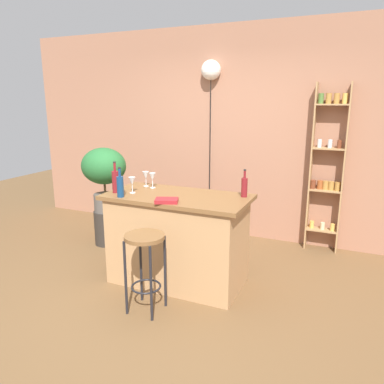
% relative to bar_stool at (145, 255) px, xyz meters
% --- Properties ---
extents(ground, '(12.00, 12.00, 0.00)m').
position_rel_bar_stool_xyz_m(ground, '(0.02, 0.32, -0.54)').
color(ground, brown).
extents(back_wall, '(6.40, 0.10, 2.80)m').
position_rel_bar_stool_xyz_m(back_wall, '(0.02, 2.27, 0.86)').
color(back_wall, '#9E6B51').
rests_on(back_wall, ground).
extents(kitchen_counter, '(1.44, 0.72, 0.93)m').
position_rel_bar_stool_xyz_m(kitchen_counter, '(0.02, 0.62, -0.07)').
color(kitchen_counter, tan).
rests_on(kitchen_counter, ground).
extents(bar_stool, '(0.35, 0.35, 0.72)m').
position_rel_bar_stool_xyz_m(bar_stool, '(0.00, 0.00, 0.00)').
color(bar_stool, black).
rests_on(bar_stool, ground).
extents(spice_shelf, '(0.39, 0.15, 2.05)m').
position_rel_bar_stool_xyz_m(spice_shelf, '(1.30, 2.12, 0.53)').
color(spice_shelf, '#A87F51').
rests_on(spice_shelf, ground).
extents(plant_stool, '(0.33, 0.33, 0.45)m').
position_rel_bar_stool_xyz_m(plant_stool, '(-1.30, 1.19, -0.31)').
color(plant_stool, '#2D2823').
rests_on(plant_stool, ground).
extents(potted_plant, '(0.58, 0.52, 0.82)m').
position_rel_bar_stool_xyz_m(potted_plant, '(-1.30, 1.19, 0.44)').
color(potted_plant, '#514C47').
rests_on(potted_plant, plant_stool).
extents(bottle_wine_red, '(0.07, 0.07, 0.32)m').
position_rel_bar_stool_xyz_m(bottle_wine_red, '(-0.61, 0.46, 0.51)').
color(bottle_wine_red, maroon).
rests_on(bottle_wine_red, kitchen_counter).
extents(bottle_vinegar, '(0.07, 0.07, 0.29)m').
position_rel_bar_stool_xyz_m(bottle_vinegar, '(-0.46, 0.33, 0.50)').
color(bottle_vinegar, navy).
rests_on(bottle_vinegar, kitchen_counter).
extents(bottle_olive_oil, '(0.06, 0.06, 0.27)m').
position_rel_bar_stool_xyz_m(bottle_olive_oil, '(0.64, 0.82, 0.49)').
color(bottle_olive_oil, maroon).
rests_on(bottle_olive_oil, kitchen_counter).
extents(wine_glass_left, '(0.07, 0.07, 0.16)m').
position_rel_bar_stool_xyz_m(wine_glass_left, '(-0.36, 0.79, 0.51)').
color(wine_glass_left, silver).
rests_on(wine_glass_left, kitchen_counter).
extents(wine_glass_center, '(0.07, 0.07, 0.16)m').
position_rel_bar_stool_xyz_m(wine_glass_center, '(-0.44, 0.52, 0.51)').
color(wine_glass_center, silver).
rests_on(wine_glass_center, kitchen_counter).
extents(wine_glass_right, '(0.07, 0.07, 0.16)m').
position_rel_bar_stool_xyz_m(wine_glass_right, '(-0.47, 0.83, 0.51)').
color(wine_glass_right, silver).
rests_on(wine_glass_right, kitchen_counter).
extents(cookbook, '(0.25, 0.22, 0.03)m').
position_rel_bar_stool_xyz_m(cookbook, '(0.04, 0.34, 0.41)').
color(cookbook, maroon).
rests_on(cookbook, kitchen_counter).
extents(pendant_globe_light, '(0.26, 0.26, 2.36)m').
position_rel_bar_stool_xyz_m(pendant_globe_light, '(-0.23, 2.16, 1.67)').
color(pendant_globe_light, black).
rests_on(pendant_globe_light, ground).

